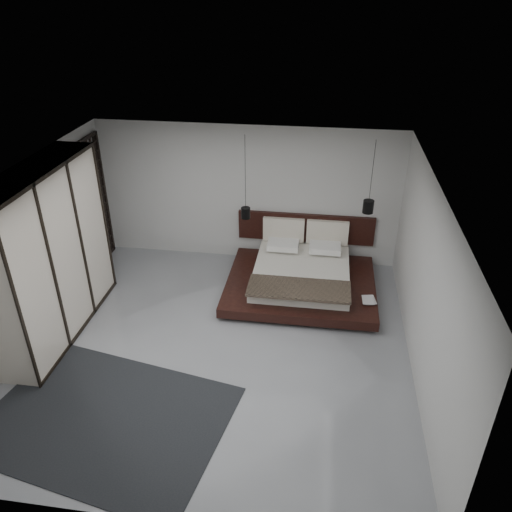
% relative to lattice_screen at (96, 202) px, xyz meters
% --- Properties ---
extents(floor, '(6.00, 6.00, 0.00)m').
position_rel_lattice_screen_xyz_m(floor, '(2.95, -2.45, -1.30)').
color(floor, '#94979C').
rests_on(floor, ground).
extents(ceiling, '(6.00, 6.00, 0.00)m').
position_rel_lattice_screen_xyz_m(ceiling, '(2.95, -2.45, 1.50)').
color(ceiling, white).
rests_on(ceiling, wall_back).
extents(wall_back, '(6.00, 0.00, 6.00)m').
position_rel_lattice_screen_xyz_m(wall_back, '(2.95, 0.55, 0.10)').
color(wall_back, beige).
rests_on(wall_back, floor).
extents(wall_front, '(6.00, 0.00, 6.00)m').
position_rel_lattice_screen_xyz_m(wall_front, '(2.95, -5.45, 0.10)').
color(wall_front, beige).
rests_on(wall_front, floor).
extents(wall_left, '(0.00, 6.00, 6.00)m').
position_rel_lattice_screen_xyz_m(wall_left, '(-0.05, -2.45, 0.10)').
color(wall_left, beige).
rests_on(wall_left, floor).
extents(wall_right, '(0.00, 6.00, 6.00)m').
position_rel_lattice_screen_xyz_m(wall_right, '(5.95, -2.45, 0.10)').
color(wall_right, beige).
rests_on(wall_right, floor).
extents(lattice_screen, '(0.05, 0.90, 2.60)m').
position_rel_lattice_screen_xyz_m(lattice_screen, '(0.00, 0.00, 0.00)').
color(lattice_screen, black).
rests_on(lattice_screen, floor).
extents(bed, '(2.73, 2.37, 1.07)m').
position_rel_lattice_screen_xyz_m(bed, '(4.14, -0.54, -1.02)').
color(bed, black).
rests_on(bed, floor).
extents(book_lower, '(0.26, 0.32, 0.03)m').
position_rel_lattice_screen_xyz_m(book_lower, '(5.26, -1.19, -1.03)').
color(book_lower, '#99724C').
rests_on(book_lower, bed).
extents(book_upper, '(0.21, 0.29, 0.02)m').
position_rel_lattice_screen_xyz_m(book_upper, '(5.24, -1.22, -1.01)').
color(book_upper, '#99724C').
rests_on(book_upper, book_lower).
extents(pendant_left, '(0.17, 0.17, 1.60)m').
position_rel_lattice_screen_xyz_m(pendant_left, '(3.02, -0.11, 0.02)').
color(pendant_left, black).
rests_on(pendant_left, ceiling).
extents(pendant_right, '(0.20, 0.20, 1.34)m').
position_rel_lattice_screen_xyz_m(pendant_right, '(5.26, -0.11, 0.28)').
color(pendant_right, black).
rests_on(pendant_right, ceiling).
extents(wardrobe, '(0.67, 2.85, 2.80)m').
position_rel_lattice_screen_xyz_m(wardrobe, '(0.25, -2.33, 0.10)').
color(wardrobe, beige).
rests_on(wardrobe, floor).
extents(rug, '(3.55, 2.83, 0.01)m').
position_rel_lattice_screen_xyz_m(rug, '(1.75, -4.15, -1.29)').
color(rug, black).
rests_on(rug, floor).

